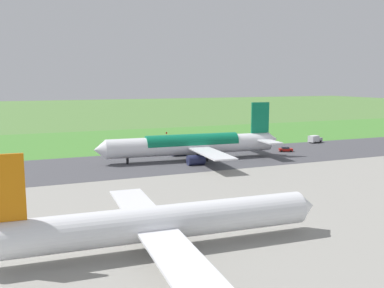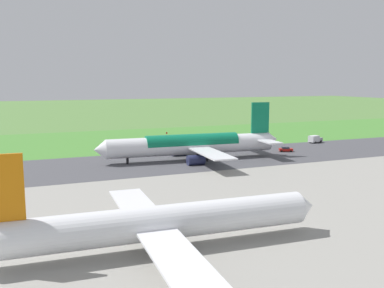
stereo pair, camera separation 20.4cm
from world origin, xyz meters
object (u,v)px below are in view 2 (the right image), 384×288
object	(u,v)px
service_truck_baggage	(315,139)
no_stopping_sign	(167,135)
service_car_followme	(286,149)
airliner_main	(193,144)
airliner_parked_mid	(157,222)
traffic_cone_orange	(156,139)

from	to	relation	value
service_truck_baggage	no_stopping_sign	distance (m)	54.29
service_truck_baggage	no_stopping_sign	xyz separation A→B (m)	(46.06, -28.74, 0.24)
service_car_followme	service_truck_baggage	bearing A→B (deg)	-149.34
airliner_main	airliner_parked_mid	world-z (taller)	airliner_main
airliner_main	no_stopping_sign	xyz separation A→B (m)	(-6.85, -42.60, -2.70)
service_car_followme	airliner_parked_mid	bearing A→B (deg)	44.19
service_car_followme	traffic_cone_orange	size ratio (longest dim) A/B	8.31
service_truck_baggage	traffic_cone_orange	world-z (taller)	service_truck_baggage
service_truck_baggage	airliner_main	bearing A→B (deg)	14.69
airliner_parked_mid	no_stopping_sign	bearing A→B (deg)	-109.75
service_car_followme	traffic_cone_orange	bearing A→B (deg)	-55.88
service_car_followme	traffic_cone_orange	world-z (taller)	service_car_followme
service_car_followme	no_stopping_sign	world-z (taller)	no_stopping_sign
airliner_parked_mid	airliner_main	bearing A→B (deg)	-116.77
traffic_cone_orange	service_car_followme	bearing A→B (deg)	124.12
airliner_parked_mid	traffic_cone_orange	distance (m)	107.27
airliner_parked_mid	traffic_cone_orange	bearing A→B (deg)	-107.52
airliner_main	service_truck_baggage	world-z (taller)	airliner_main
airliner_main	service_car_followme	distance (m)	32.14
no_stopping_sign	service_car_followme	bearing A→B (deg)	121.32
service_truck_baggage	no_stopping_sign	world-z (taller)	no_stopping_sign
no_stopping_sign	airliner_main	bearing A→B (deg)	80.86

